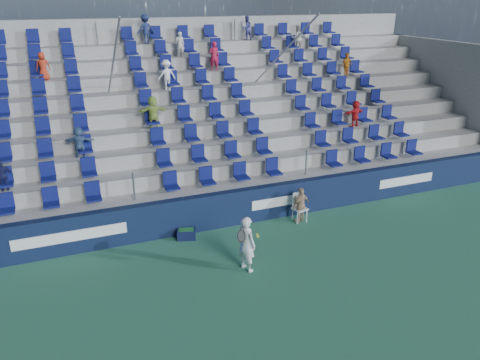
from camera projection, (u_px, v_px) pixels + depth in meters
name	position (u px, v px, depth m)	size (l,w,h in m)	color
ground	(270.00, 273.00, 12.87)	(70.00, 70.00, 0.00)	#307050
sponsor_wall	(231.00, 208.00, 15.37)	(24.00, 0.32, 1.20)	#0F1B3A
grandstand	(187.00, 125.00, 19.21)	(24.00, 8.17, 6.63)	#A7A6A1
tennis_player	(247.00, 244.00, 12.76)	(0.70, 0.70, 1.62)	silver
line_judge_chair	(299.00, 205.00, 15.72)	(0.53, 0.55, 0.99)	white
line_judge	(301.00, 205.00, 15.57)	(0.72, 0.30, 1.24)	tan
ball_bin	(186.00, 234.00, 14.64)	(0.65, 0.52, 0.32)	#0F1639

